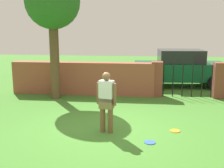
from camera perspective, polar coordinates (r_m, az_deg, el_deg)
ground_plane at (r=7.83m, az=-1.36°, el=-9.15°), size 40.00×40.00×0.00m
brick_wall at (r=11.75m, az=-5.93°, el=1.16°), size 5.87×0.50×1.34m
tree at (r=11.07m, az=-11.93°, el=15.57°), size 2.05×2.05×4.71m
person at (r=7.36m, az=-1.13°, el=-3.15°), size 0.53×0.30×1.62m
fence_gate at (r=11.60m, az=15.00°, el=0.85°), size 2.86×0.44×1.40m
car at (r=13.64m, az=13.60°, el=3.15°), size 4.31×2.16×1.72m
frisbee_blue at (r=7.04m, az=7.65°, el=-11.59°), size 0.27×0.27×0.02m
frisbee_orange at (r=7.88m, az=12.62°, el=-9.22°), size 0.27×0.27×0.02m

